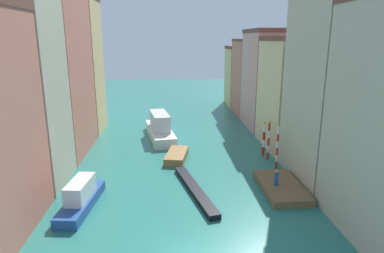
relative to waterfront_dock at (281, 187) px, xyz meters
The scene contains 18 objects.
ground_plane 17.43m from the waterfront_dock, 122.91° to the left, with size 154.00×154.00×0.00m, color #28756B.
building_left_1 27.05m from the waterfront_dock, behind, with size 7.76×7.46×20.65m.
building_left_2 30.25m from the waterfront_dock, 151.74° to the left, with size 7.76×12.08×22.27m.
building_left_3 35.77m from the waterfront_dock, 136.37° to the left, with size 7.76×7.88×20.40m.
building_right_1 11.28m from the waterfront_dock, 24.66° to the left, with size 7.76×10.27×19.04m.
building_right_2 16.26m from the waterfront_dock, 66.18° to the left, with size 7.76×10.43×14.46m.
building_right_3 26.02m from the waterfront_dock, 76.19° to the left, with size 7.76×10.59×15.64m.
building_right_4 35.40m from the waterfront_dock, 80.14° to the left, with size 7.76×9.36×14.13m.
building_right_5 43.98m from the waterfront_dock, 82.15° to the left, with size 7.76×8.12×12.70m.
waterfront_dock is the anchor object (origin of this frame).
person_on_dock 1.26m from the waterfront_dock, 156.74° to the right, with size 0.36×0.36×1.52m.
mooring_pole_0 6.20m from the waterfront_dock, 77.11° to the left, with size 0.26×0.26×5.06m.
mooring_pole_1 8.87m from the waterfront_dock, 82.24° to the left, with size 0.29×0.29×4.77m.
mooring_pole_2 10.63m from the waterfront_dock, 83.71° to the left, with size 0.39×0.39×4.24m.
vaporetto_white 22.27m from the waterfront_dock, 122.58° to the left, with size 4.85×11.88×3.72m.
gondola_black 8.32m from the waterfront_dock, behind, with size 3.49×10.91×0.51m.
motorboat_0 18.45m from the waterfront_dock, behind, with size 2.77×7.74×2.49m.
motorboat_1 13.56m from the waterfront_dock, 136.17° to the left, with size 3.20×5.72×0.90m.
Camera 1 is at (-1.20, -19.15, 14.15)m, focal length 31.45 mm.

